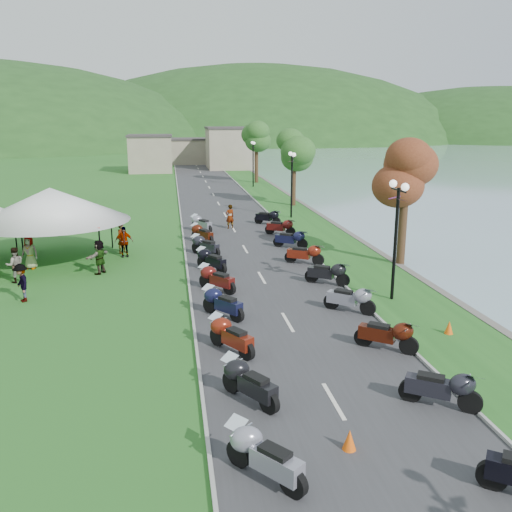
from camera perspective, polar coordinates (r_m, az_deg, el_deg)
name	(u,v)px	position (r m, az deg, el deg)	size (l,w,h in m)	color
road	(225,215)	(43.78, -3.27, 4.35)	(7.00, 120.00, 0.02)	#39393C
hills_backdrop	(181,140)	(203.11, -7.85, 12.02)	(360.00, 120.00, 76.00)	#285621
far_building	(184,151)	(88.10, -7.57, 10.88)	(18.00, 16.00, 5.00)	gray
moto_row_left	(234,337)	(18.04, -2.36, -8.54)	(2.60, 42.17, 1.10)	#331411
moto_row_right	(337,285)	(23.66, 8.54, -3.07)	(2.60, 35.92, 1.10)	#331411
vendor_tent_main	(53,225)	(31.05, -20.58, 3.08)	(5.45, 5.45, 4.00)	silver
tree_lakeside	(405,190)	(29.18, 15.41, 6.74)	(2.86, 2.86, 7.94)	#366E29
pedestrian_a	(123,253)	(32.20, -13.82, 0.31)	(0.64, 0.47, 1.76)	slate
pedestrian_b	(17,282)	(28.11, -23.86, -2.54)	(0.83, 0.45, 1.70)	slate
pedestrian_c	(24,301)	(25.10, -23.28, -4.41)	(1.06, 0.44, 1.64)	slate
traffic_cone_near	(349,440)	(13.51, 9.81, -18.55)	(0.34, 0.34, 0.53)	#F2590C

